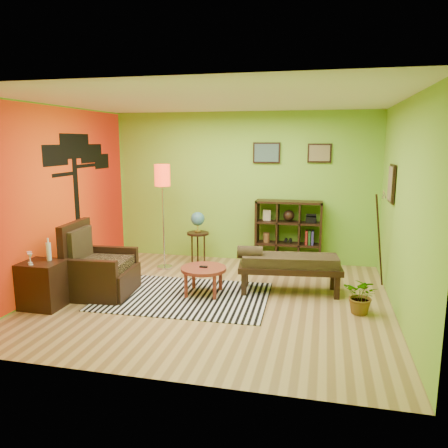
% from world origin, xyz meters
% --- Properties ---
extents(ground, '(5.00, 5.00, 0.00)m').
position_xyz_m(ground, '(0.00, 0.00, 0.00)').
color(ground, tan).
rests_on(ground, ground).
extents(room_shell, '(5.04, 4.54, 2.82)m').
position_xyz_m(room_shell, '(-0.09, 0.01, 1.80)').
color(room_shell, '#84C938').
rests_on(room_shell, ground).
extents(zebra_rug, '(2.51, 1.75, 0.01)m').
position_xyz_m(zebra_rug, '(-0.44, -0.01, 0.01)').
color(zebra_rug, silver).
rests_on(zebra_rug, ground).
extents(coffee_table, '(0.68, 0.68, 0.44)m').
position_xyz_m(coffee_table, '(-0.19, 0.16, 0.36)').
color(coffee_table, maroon).
rests_on(coffee_table, ground).
extents(armchair, '(0.96, 0.97, 1.09)m').
position_xyz_m(armchair, '(-1.73, -0.18, 0.33)').
color(armchair, black).
rests_on(armchair, ground).
extents(side_cabinet, '(0.54, 0.49, 0.96)m').
position_xyz_m(side_cabinet, '(-2.20, -0.82, 0.33)').
color(side_cabinet, black).
rests_on(side_cabinet, ground).
extents(floor_lamp, '(0.28, 0.28, 1.87)m').
position_xyz_m(floor_lamp, '(-1.25, 1.33, 1.51)').
color(floor_lamp, silver).
rests_on(floor_lamp, ground).
extents(globe_table, '(0.40, 0.40, 0.99)m').
position_xyz_m(globe_table, '(-0.73, 1.72, 0.75)').
color(globe_table, black).
rests_on(globe_table, ground).
extents(cube_shelf, '(1.20, 0.35, 1.20)m').
position_xyz_m(cube_shelf, '(0.91, 2.03, 0.60)').
color(cube_shelf, black).
rests_on(cube_shelf, ground).
extents(bench, '(1.59, 0.73, 0.71)m').
position_xyz_m(bench, '(1.01, 0.53, 0.45)').
color(bench, black).
rests_on(bench, ground).
extents(potted_plant, '(0.62, 0.65, 0.39)m').
position_xyz_m(potted_plant, '(2.06, -0.09, 0.20)').
color(potted_plant, '#26661E').
rests_on(potted_plant, ground).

